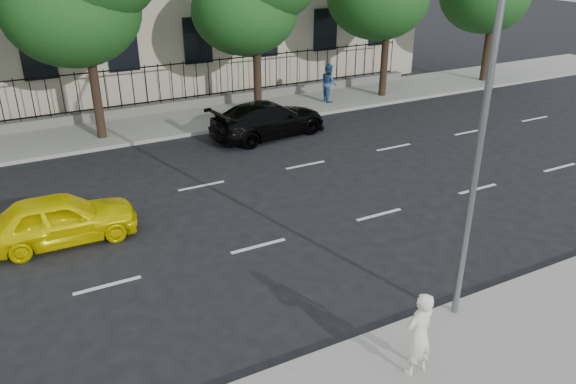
# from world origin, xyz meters

# --- Properties ---
(ground) EXTENTS (120.00, 120.00, 0.00)m
(ground) POSITION_xyz_m (0.00, 0.00, 0.00)
(ground) COLOR black
(ground) RESTS_ON ground
(far_sidewalk) EXTENTS (60.00, 4.00, 0.15)m
(far_sidewalk) POSITION_xyz_m (0.00, 14.00, 0.07)
(far_sidewalk) COLOR gray
(far_sidewalk) RESTS_ON ground
(lane_markings) EXTENTS (49.60, 4.62, 0.01)m
(lane_markings) POSITION_xyz_m (0.00, 4.75, 0.01)
(lane_markings) COLOR silver
(lane_markings) RESTS_ON ground
(iron_fence) EXTENTS (30.00, 0.50, 2.20)m
(iron_fence) POSITION_xyz_m (0.00, 15.70, 0.65)
(iron_fence) COLOR slate
(iron_fence) RESTS_ON far_sidewalk
(street_light) EXTENTS (0.25, 3.32, 8.05)m
(street_light) POSITION_xyz_m (2.50, -1.77, 5.15)
(street_light) COLOR slate
(street_light) RESTS_ON near_sidewalk
(yellow_taxi) EXTENTS (4.06, 1.73, 1.37)m
(yellow_taxi) POSITION_xyz_m (-4.61, 5.26, 0.68)
(yellow_taxi) COLOR #FFEB00
(yellow_taxi) RESTS_ON ground
(black_sedan) EXTENTS (5.27, 2.71, 1.46)m
(black_sedan) POSITION_xyz_m (4.24, 10.53, 0.73)
(black_sedan) COLOR black
(black_sedan) RESTS_ON ground
(woman_near) EXTENTS (0.68, 0.49, 1.74)m
(woman_near) POSITION_xyz_m (0.53, -3.35, 1.02)
(woman_near) COLOR white
(woman_near) RESTS_ON near_sidewalk
(pedestrian_far) EXTENTS (0.84, 1.00, 1.82)m
(pedestrian_far) POSITION_xyz_m (8.97, 13.51, 1.06)
(pedestrian_far) COLOR #2C5188
(pedestrian_far) RESTS_ON far_sidewalk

